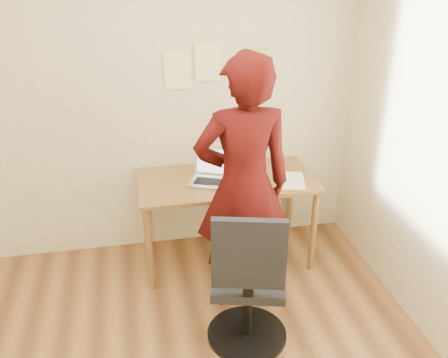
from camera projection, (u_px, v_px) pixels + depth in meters
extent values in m
cube|color=beige|center=(142.00, 95.00, 3.95)|extent=(3.50, 0.04, 2.70)
cube|color=brown|center=(226.00, 181.00, 3.98)|extent=(1.40, 0.70, 0.03)
cylinder|color=brown|center=(150.00, 249.00, 3.75)|extent=(0.05, 0.05, 0.71)
cylinder|color=brown|center=(313.00, 232.00, 3.98)|extent=(0.05, 0.05, 0.71)
cylinder|color=brown|center=(145.00, 211.00, 4.28)|extent=(0.05, 0.05, 0.71)
cylinder|color=brown|center=(290.00, 198.00, 4.51)|extent=(0.05, 0.05, 0.71)
cube|color=silver|center=(211.00, 182.00, 3.90)|extent=(0.40, 0.34, 0.02)
cube|color=black|center=(211.00, 181.00, 3.90)|extent=(0.30, 0.22, 0.00)
cube|color=silver|center=(215.00, 161.00, 3.98)|extent=(0.33, 0.19, 0.22)
cube|color=white|center=(215.00, 161.00, 3.98)|extent=(0.29, 0.16, 0.18)
cube|color=white|center=(290.00, 180.00, 3.95)|extent=(0.30, 0.38, 0.00)
cube|color=black|center=(255.00, 188.00, 3.81)|extent=(0.08, 0.14, 0.01)
cube|color=#3F4C59|center=(255.00, 187.00, 3.81)|extent=(0.07, 0.12, 0.00)
cube|color=#FFF098|center=(177.00, 70.00, 3.89)|extent=(0.21, 0.00, 0.30)
cube|color=#FFF098|center=(208.00, 62.00, 3.91)|extent=(0.21, 0.00, 0.30)
cube|color=#9FDC31|center=(256.00, 63.00, 3.99)|extent=(0.18, 0.00, 0.24)
cube|color=black|center=(248.00, 279.00, 3.22)|extent=(0.56, 0.56, 0.06)
cube|color=black|center=(249.00, 254.00, 2.88)|extent=(0.44, 0.16, 0.46)
cube|color=black|center=(248.00, 287.00, 2.98)|extent=(0.07, 0.06, 0.13)
cylinder|color=black|center=(247.00, 309.00, 3.33)|extent=(0.06, 0.06, 0.46)
cylinder|color=black|center=(247.00, 334.00, 3.42)|extent=(0.54, 0.54, 0.03)
imported|color=#3D0A08|center=(243.00, 187.00, 3.41)|extent=(0.68, 0.45, 1.86)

